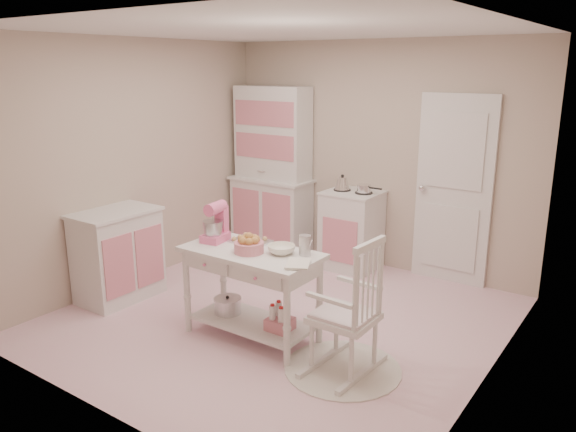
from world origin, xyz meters
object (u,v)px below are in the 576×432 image
(hutch, at_px, (271,170))
(rocking_chair, at_px, (344,305))
(base_cabinet, at_px, (118,255))
(work_table, at_px, (252,294))
(bread_basket, at_px, (249,247))
(stove, at_px, (352,230))
(stand_mixer, at_px, (215,223))

(hutch, height_order, rocking_chair, hutch)
(base_cabinet, height_order, rocking_chair, rocking_chair)
(rocking_chair, relative_size, work_table, 0.92)
(rocking_chair, bearing_deg, bread_basket, -174.89)
(stove, bearing_deg, stand_mixer, -97.68)
(rocking_chair, xyz_separation_m, work_table, (-0.93, 0.03, -0.15))
(rocking_chair, bearing_deg, base_cabinet, -174.70)
(hutch, relative_size, work_table, 1.73)
(stove, relative_size, work_table, 0.77)
(stove, bearing_deg, work_table, -85.93)
(work_table, bearing_deg, rocking_chair, -1.79)
(stand_mixer, distance_m, bread_basket, 0.46)
(hutch, relative_size, base_cabinet, 2.26)
(bread_basket, bearing_deg, stand_mixer, 170.96)
(base_cabinet, bearing_deg, work_table, 3.37)
(base_cabinet, bearing_deg, stand_mixer, 5.44)
(stove, bearing_deg, base_cabinet, -124.99)
(base_cabinet, bearing_deg, rocking_chair, 1.51)
(stove, relative_size, base_cabinet, 1.00)
(stand_mixer, bearing_deg, stove, 74.39)
(bread_basket, bearing_deg, rocking_chair, 1.32)
(base_cabinet, bearing_deg, hutch, 82.14)
(hutch, xyz_separation_m, bread_basket, (1.37, -2.15, -0.19))
(stove, height_order, bread_basket, stove)
(hutch, bearing_deg, stand_mixer, -66.01)
(bread_basket, bearing_deg, stove, 94.52)
(bread_basket, bearing_deg, base_cabinet, -178.39)
(work_table, bearing_deg, bread_basket, -68.20)
(base_cabinet, xyz_separation_m, stand_mixer, (1.23, 0.12, 0.51))
(base_cabinet, height_order, bread_basket, base_cabinet)
(hutch, height_order, stove, hutch)
(hutch, height_order, base_cabinet, hutch)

